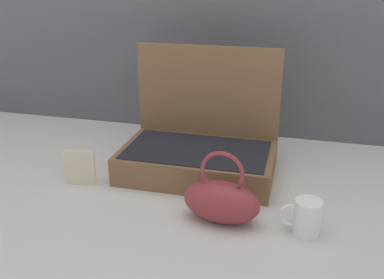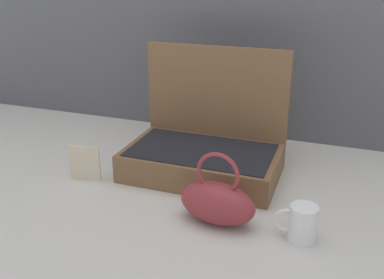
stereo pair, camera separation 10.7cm
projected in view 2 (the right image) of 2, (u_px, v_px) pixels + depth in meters
The scene contains 5 objects.
ground_plane at pixel (201, 197), 1.30m from camera, with size 6.00×6.00×0.00m, color beige.
open_suitcase at pixel (205, 147), 1.43m from camera, with size 0.49×0.31×0.40m.
teal_pouch_handbag at pixel (217, 202), 1.15m from camera, with size 0.22×0.13×0.20m.
coffee_mug at pixel (302, 223), 1.08m from camera, with size 0.11×0.07×0.10m.
info_card_left at pixel (85, 163), 1.38m from camera, with size 0.10×0.01×0.12m, color beige.
Camera 2 is at (0.36, -1.08, 0.65)m, focal length 40.63 mm.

